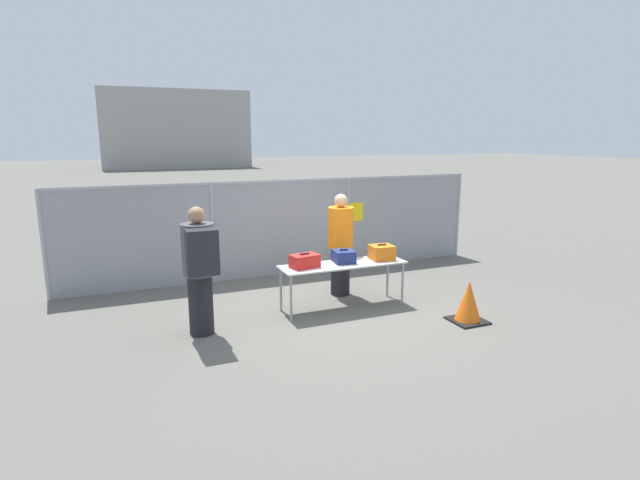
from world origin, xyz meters
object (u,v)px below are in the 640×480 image
object	(u,v)px
traffic_cone	(468,303)
suitcase_red	(305,261)
suitcase_navy	(344,256)
security_worker_near	(341,243)
utility_trailer	(356,233)
inspection_table	(343,267)
traveler_hooded	(200,266)
suitcase_orange	(382,252)

from	to	relation	value
traffic_cone	suitcase_red	bearing A→B (deg)	148.27
suitcase_navy	security_worker_near	xyz separation A→B (m)	(0.22, 0.61, 0.08)
utility_trailer	traffic_cone	bearing A→B (deg)	-97.68
inspection_table	suitcase_navy	size ratio (longest dim) A/B	5.31
traveler_hooded	security_worker_near	size ratio (longest dim) A/B	1.02
suitcase_orange	utility_trailer	size ratio (longest dim) A/B	0.10
suitcase_navy	utility_trailer	world-z (taller)	suitcase_navy
utility_trailer	suitcase_navy	bearing A→B (deg)	-119.52
suitcase_navy	security_worker_near	bearing A→B (deg)	69.81
suitcase_red	suitcase_orange	size ratio (longest dim) A/B	1.18
inspection_table	security_worker_near	world-z (taller)	security_worker_near
inspection_table	traffic_cone	size ratio (longest dim) A/B	3.27
suitcase_red	suitcase_orange	bearing A→B (deg)	-0.10
suitcase_red	traffic_cone	xyz separation A→B (m)	(2.17, -1.34, -0.56)
suitcase_orange	security_worker_near	world-z (taller)	security_worker_near
traveler_hooded	security_worker_near	bearing A→B (deg)	32.28
suitcase_navy	utility_trailer	size ratio (longest dim) A/B	0.10
suitcase_orange	traffic_cone	xyz separation A→B (m)	(0.77, -1.34, -0.57)
suitcase_navy	traveler_hooded	bearing A→B (deg)	-171.60
suitcase_red	traveler_hooded	size ratio (longest dim) A/B	0.26
suitcase_navy	traffic_cone	size ratio (longest dim) A/B	0.62
traffic_cone	traveler_hooded	bearing A→B (deg)	164.86
suitcase_red	traffic_cone	world-z (taller)	suitcase_red
suitcase_red	security_worker_near	distance (m)	1.15
suitcase_red	inspection_table	bearing A→B (deg)	-1.70
inspection_table	suitcase_navy	distance (m)	0.18
suitcase_navy	traffic_cone	xyz separation A→B (m)	(1.46, -1.40, -0.56)
suitcase_red	traffic_cone	distance (m)	2.61
utility_trailer	traffic_cone	xyz separation A→B (m)	(-0.70, -5.21, -0.11)
security_worker_near	traffic_cone	xyz separation A→B (m)	(1.23, -2.00, -0.64)
suitcase_navy	inspection_table	bearing A→B (deg)	-122.36
suitcase_orange	suitcase_red	bearing A→B (deg)	179.90
traveler_hooded	suitcase_orange	bearing A→B (deg)	17.68
traveler_hooded	traffic_cone	xyz separation A→B (m)	(3.86, -1.04, -0.72)
inspection_table	traffic_cone	xyz separation A→B (m)	(1.50, -1.32, -0.39)
suitcase_orange	traffic_cone	size ratio (longest dim) A/B	0.63
suitcase_orange	traffic_cone	world-z (taller)	suitcase_orange
inspection_table	utility_trailer	size ratio (longest dim) A/B	0.51
security_worker_near	suitcase_orange	bearing A→B (deg)	112.80
suitcase_orange	security_worker_near	distance (m)	0.81
suitcase_orange	traffic_cone	bearing A→B (deg)	-59.99
inspection_table	suitcase_navy	world-z (taller)	suitcase_navy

